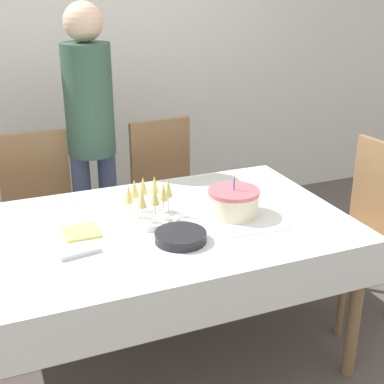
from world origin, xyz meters
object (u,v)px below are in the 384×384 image
(dining_chair_far_left, at_px, (40,210))
(champagne_tray, at_px, (149,199))
(birthday_cake, at_px, (234,202))
(plate_stack_main, at_px, (181,237))
(dining_chair_right_end, at_px, (363,222))
(plate_stack_dessert, at_px, (150,221))
(person_standing, at_px, (90,121))
(dining_chair_far_right, at_px, (168,191))

(dining_chair_far_left, bearing_deg, champagne_tray, -61.54)
(birthday_cake, distance_m, plate_stack_main, 0.38)
(dining_chair_right_end, distance_m, champagne_tray, 1.24)
(dining_chair_far_left, height_order, birthday_cake, dining_chair_far_left)
(plate_stack_dessert, height_order, person_standing, person_standing)
(birthday_cake, distance_m, plate_stack_dessert, 0.40)
(dining_chair_far_right, bearing_deg, dining_chair_right_end, -45.62)
(birthday_cake, bearing_deg, plate_stack_dessert, 174.20)
(plate_stack_dessert, relative_size, person_standing, 0.11)
(birthday_cake, relative_size, plate_stack_dessert, 1.35)
(champagne_tray, height_order, plate_stack_dessert, champagne_tray)
(dining_chair_far_left, distance_m, plate_stack_main, 1.18)
(dining_chair_far_left, distance_m, birthday_cake, 1.22)
(plate_stack_dessert, bearing_deg, dining_chair_far_right, 65.36)
(dining_chair_far_left, relative_size, plate_stack_main, 4.35)
(dining_chair_far_left, relative_size, dining_chair_right_end, 1.00)
(dining_chair_right_end, distance_m, plate_stack_dessert, 1.24)
(birthday_cake, relative_size, person_standing, 0.15)
(dining_chair_far_right, relative_size, plate_stack_dessert, 5.34)
(dining_chair_far_left, bearing_deg, person_standing, 12.69)
(champagne_tray, bearing_deg, dining_chair_far_left, 118.46)
(dining_chair_right_end, relative_size, person_standing, 0.58)
(dining_chair_far_left, bearing_deg, dining_chair_right_end, -27.63)
(champagne_tray, xyz_separation_m, plate_stack_dessert, (-0.02, -0.07, -0.08))
(champagne_tray, distance_m, person_standing, 0.88)
(person_standing, bearing_deg, dining_chair_right_end, -35.99)
(dining_chair_far_left, height_order, plate_stack_main, dining_chair_far_left)
(champagne_tray, bearing_deg, person_standing, 95.06)
(plate_stack_main, bearing_deg, plate_stack_dessert, 107.19)
(dining_chair_far_right, height_order, dining_chair_right_end, same)
(dining_chair_far_right, xyz_separation_m, dining_chair_right_end, (0.83, -0.85, 0.00))
(dining_chair_far_left, distance_m, plate_stack_dessert, 0.96)
(plate_stack_dessert, bearing_deg, person_standing, 93.57)
(dining_chair_far_right, height_order, birthday_cake, dining_chair_far_right)
(dining_chair_far_left, height_order, person_standing, person_standing)
(dining_chair_far_left, relative_size, person_standing, 0.58)
(champagne_tray, distance_m, plate_stack_dessert, 0.11)
(dining_chair_right_end, bearing_deg, champagne_tray, 176.58)
(dining_chair_far_right, relative_size, dining_chair_right_end, 1.00)
(dining_chair_right_end, height_order, person_standing, person_standing)
(dining_chair_right_end, bearing_deg, plate_stack_dessert, 179.84)
(dining_chair_far_left, xyz_separation_m, person_standing, (0.35, 0.08, 0.48))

